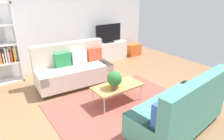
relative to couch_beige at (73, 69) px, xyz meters
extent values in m
plane|color=#936B47|center=(0.40, -1.28, -0.45)|extent=(7.68, 7.68, 0.00)
cube|color=silver|center=(0.40, 1.52, 1.00)|extent=(6.40, 0.12, 2.90)
cube|color=#9E4C42|center=(0.33, -1.62, -0.45)|extent=(2.90, 2.20, 0.01)
cube|color=beige|center=(-0.02, -0.07, -0.13)|extent=(1.95, 0.97, 0.44)
cube|color=beige|center=(0.00, 0.25, 0.37)|extent=(1.91, 0.33, 0.56)
cube|color=beige|center=(0.83, -0.13, -0.02)|extent=(0.26, 0.85, 0.22)
cube|color=beige|center=(-0.87, -0.01, -0.02)|extent=(0.26, 0.85, 0.22)
cylinder|color=black|center=(0.83, -0.47, -0.40)|extent=(0.05, 0.05, 0.10)
cylinder|color=black|center=(-0.91, -0.35, -0.40)|extent=(0.05, 0.05, 0.10)
cylinder|color=black|center=(0.87, 0.21, -0.40)|extent=(0.05, 0.05, 0.10)
cylinder|color=black|center=(-0.86, 0.33, -0.40)|extent=(0.05, 0.05, 0.10)
cube|color=#D84C33|center=(0.66, 0.02, 0.27)|extent=(0.41, 0.17, 0.36)
cube|color=white|center=(0.21, 0.05, 0.27)|extent=(0.41, 0.17, 0.36)
cube|color=#288C4C|center=(-0.24, 0.08, 0.27)|extent=(0.41, 0.17, 0.36)
cube|color=teal|center=(0.68, -2.77, -0.13)|extent=(1.98, 1.04, 0.44)
cube|color=teal|center=(0.72, -3.09, 0.37)|extent=(1.91, 0.41, 0.56)
cube|color=teal|center=(-0.16, -2.86, -0.02)|extent=(0.29, 0.86, 0.22)
cube|color=teal|center=(1.53, -2.68, -0.02)|extent=(0.29, 0.86, 0.22)
cylinder|color=black|center=(-0.22, -2.53, -0.40)|extent=(0.05, 0.05, 0.10)
cylinder|color=black|center=(1.51, -2.34, -0.40)|extent=(0.05, 0.05, 0.10)
cylinder|color=black|center=(1.58, -3.01, -0.40)|extent=(0.05, 0.05, 0.10)
cube|color=#3359B2|center=(0.03, -2.98, 0.27)|extent=(0.41, 0.18, 0.36)
cube|color=#B7844C|center=(0.38, -1.42, -0.05)|extent=(1.10, 0.56, 0.04)
cylinder|color=silver|center=(-0.12, -1.19, -0.26)|extent=(0.02, 0.02, 0.38)
cylinder|color=silver|center=(0.88, -1.19, -0.26)|extent=(0.02, 0.02, 0.38)
cylinder|color=silver|center=(-0.12, -1.65, -0.26)|extent=(0.02, 0.02, 0.38)
cylinder|color=silver|center=(0.88, -1.65, -0.26)|extent=(0.02, 0.02, 0.38)
cube|color=silver|center=(1.92, 1.18, -0.13)|extent=(1.40, 0.44, 0.64)
cube|color=black|center=(1.92, 1.16, 0.21)|extent=(0.36, 0.20, 0.04)
cube|color=black|center=(1.92, 1.16, 0.53)|extent=(1.00, 0.05, 0.60)
cube|color=white|center=(-1.05, 1.20, 0.60)|extent=(0.04, 0.36, 2.10)
cube|color=white|center=(-1.58, 1.20, -0.43)|extent=(1.10, 0.36, 0.04)
cube|color=orange|center=(-1.51, 1.20, 0.28)|extent=(0.05, 0.29, 0.33)
cube|color=silver|center=(-1.44, 1.20, 0.26)|extent=(0.03, 0.29, 0.29)
cube|color=silver|center=(-1.38, 1.20, 0.32)|extent=(0.04, 0.29, 0.42)
cube|color=silver|center=(-1.32, 1.20, 0.31)|extent=(0.04, 0.29, 0.39)
cube|color=red|center=(-1.26, 1.20, 0.26)|extent=(0.05, 0.29, 0.30)
cube|color=gold|center=(-1.17, 1.20, 0.31)|extent=(0.03, 0.29, 0.39)
cube|color=orange|center=(3.02, 1.08, -0.23)|extent=(0.52, 0.40, 0.44)
cylinder|color=brown|center=(0.25, -1.49, 0.02)|extent=(0.16, 0.16, 0.10)
sphere|color=#2D7233|center=(0.25, -1.49, 0.20)|extent=(0.32, 0.32, 0.32)
cube|color=gold|center=(0.26, -1.43, -0.02)|extent=(0.27, 0.22, 0.03)
cylinder|color=#33B29E|center=(1.34, 1.23, 0.29)|extent=(0.10, 0.10, 0.20)
cylinder|color=purple|center=(1.50, 1.14, 0.27)|extent=(0.06, 0.06, 0.17)
cylinder|color=purple|center=(1.61, 1.14, 0.27)|extent=(0.05, 0.05, 0.16)
camera|label=1|loc=(-2.00, -4.56, 1.91)|focal=32.10mm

